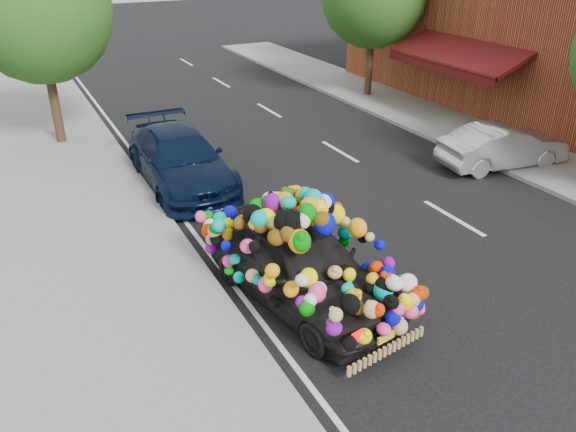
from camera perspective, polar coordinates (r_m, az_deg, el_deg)
name	(u,v)px	position (r m, az deg, el deg)	size (l,w,h in m)	color
ground	(319,254)	(11.59, 3.13, -3.85)	(100.00, 100.00, 0.00)	black
sidewalk	(105,308)	(10.41, -18.12, -8.85)	(4.00, 60.00, 0.12)	gray
kerb	(211,280)	(10.73, -7.88, -6.42)	(0.15, 60.00, 0.13)	gray
footpath_far	(502,146)	(18.57, 20.87, 6.64)	(3.00, 40.00, 0.12)	gray
lane_markings	(453,218)	(13.56, 16.44, -0.16)	(6.00, 50.00, 0.01)	silver
tree_near_sidewalk	(37,9)	(18.23, -24.16, 18.67)	(4.20, 4.20, 6.13)	#332114
plush_art_car	(299,246)	(9.69, 1.15, -3.11)	(2.76, 4.70, 2.09)	black
navy_sedan	(180,159)	(14.80, -10.90, 5.71)	(1.97, 4.84, 1.41)	black
silver_hatchback	(503,146)	(16.87, 20.98, 6.63)	(1.27, 3.64, 1.20)	silver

